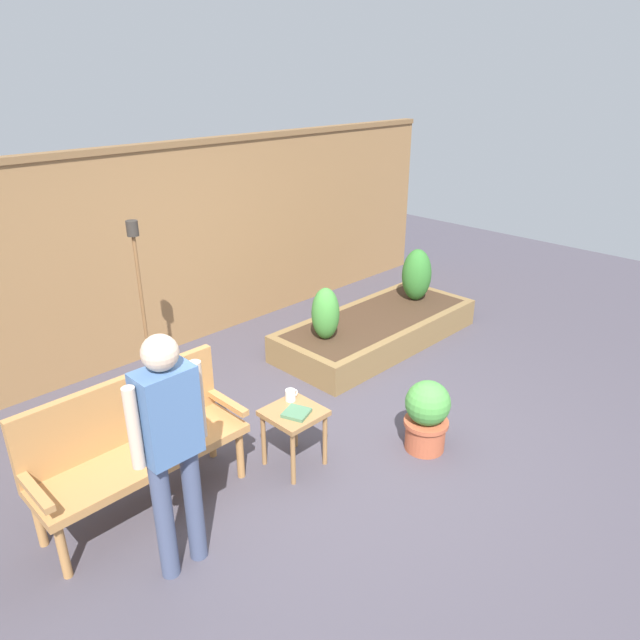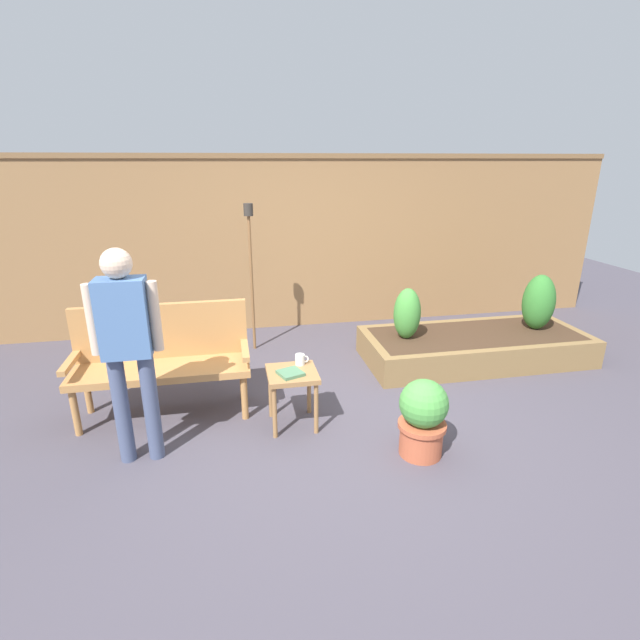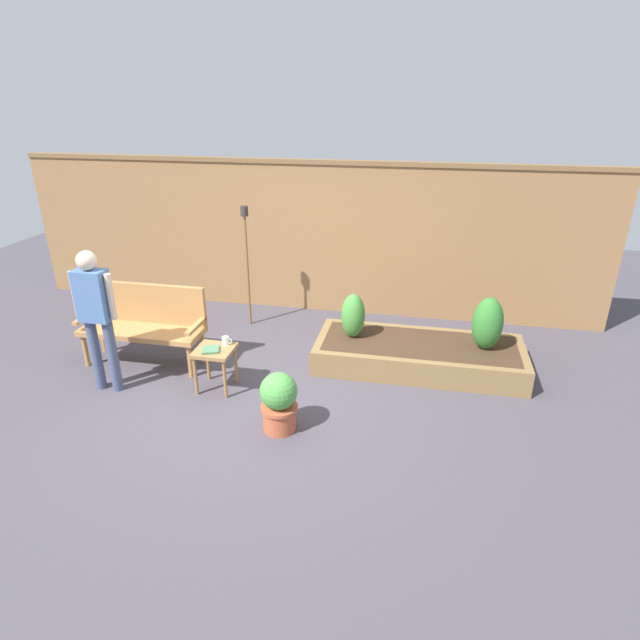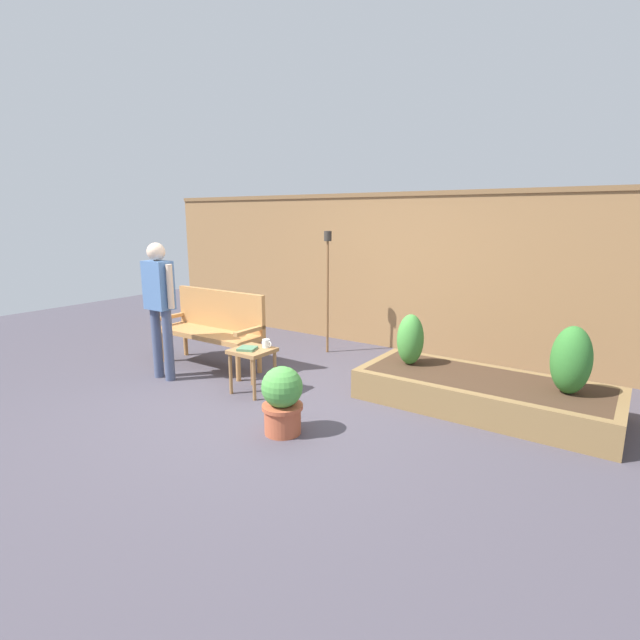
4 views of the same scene
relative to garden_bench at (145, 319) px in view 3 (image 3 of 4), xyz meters
The scene contains 12 objects.
ground_plane 1.63m from the garden_bench, 21.40° to the right, with size 14.00×14.00×0.00m, color #47424C.
fence_back 2.55m from the garden_bench, 54.87° to the left, with size 8.40×0.14×2.16m.
garden_bench is the anchor object (origin of this frame).
side_table 1.15m from the garden_bench, 23.30° to the right, with size 0.40×0.40×0.48m.
cup_on_table 1.18m from the garden_bench, 16.01° to the right, with size 0.11×0.08×0.09m.
book_on_table 1.14m from the garden_bench, 26.11° to the right, with size 0.18×0.18×0.03m, color #4C7A56.
potted_boxwood 2.20m from the garden_bench, 28.44° to the right, with size 0.36×0.36×0.60m.
raised_planter_bed 3.25m from the garden_bench, ahead, with size 2.40×1.00×0.30m.
shrub_near_bench 2.45m from the garden_bench, 12.57° to the left, with size 0.28×0.28×0.54m.
shrub_far_corner 3.95m from the garden_bench, ahead, with size 0.34×0.34×0.61m.
tiki_torch 1.65m from the garden_bench, 56.88° to the left, with size 0.10×0.10×1.65m.
person_by_bench 0.81m from the garden_bench, 98.79° to the right, with size 0.47×0.20×1.56m.
Camera 3 is at (1.71, -4.48, 2.96)m, focal length 29.08 mm.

